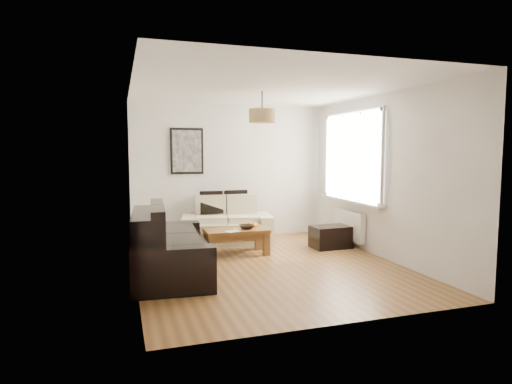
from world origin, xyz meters
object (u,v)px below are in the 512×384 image
object	(u,v)px
sofa_leather	(170,243)
loveseat_cream	(227,221)
ottoman	(331,237)
coffee_table	(236,241)

from	to	relation	value
sofa_leather	loveseat_cream	bearing A→B (deg)	-31.21
ottoman	coffee_table	bearing A→B (deg)	178.30
loveseat_cream	coffee_table	size ratio (longest dim) A/B	1.58
sofa_leather	ottoman	bearing A→B (deg)	-70.96
ottoman	sofa_leather	bearing A→B (deg)	-164.90
loveseat_cream	coffee_table	bearing A→B (deg)	-84.29
loveseat_cream	ottoman	bearing A→B (deg)	-20.47
loveseat_cream	coffee_table	xyz separation A→B (m)	(-0.08, -0.93, -0.20)
coffee_table	ottoman	xyz separation A→B (m)	(1.72, -0.05, -0.02)
loveseat_cream	sofa_leather	size ratio (longest dim) A/B	0.81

